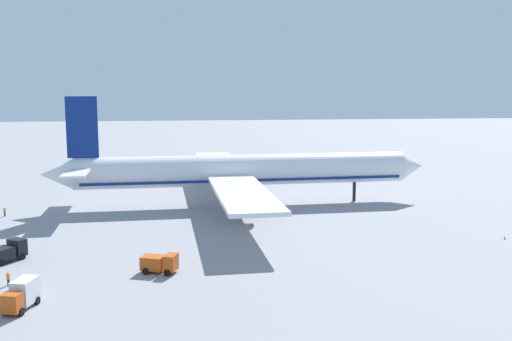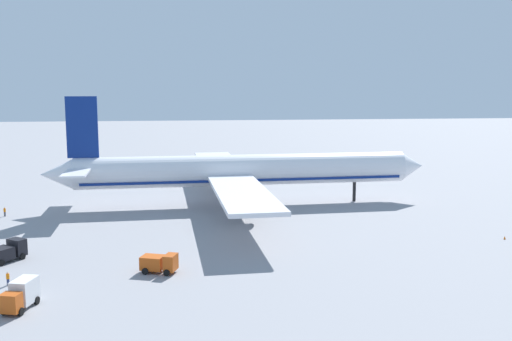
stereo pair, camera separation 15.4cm
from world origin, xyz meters
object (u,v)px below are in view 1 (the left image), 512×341
object	(u,v)px
baggage_cart_0	(80,173)
airliner	(238,171)
service_truck_4	(160,263)
service_truck_5	(22,294)
ground_worker_4	(5,212)
ground_worker_3	(8,279)
service_truck_0	(7,252)
traffic_cone_1	(505,237)
traffic_cone_2	(304,173)
traffic_cone_0	(238,173)

from	to	relation	value
baggage_cart_0	airliner	bearing A→B (deg)	-48.69
service_truck_4	baggage_cart_0	xyz separation A→B (m)	(-24.95, 87.07, -0.67)
service_truck_5	ground_worker_4	world-z (taller)	service_truck_5
airliner	ground_worker_4	size ratio (longest dim) A/B	45.31
service_truck_5	ground_worker_3	bearing A→B (deg)	114.83
service_truck_0	ground_worker_4	xyz separation A→B (m)	(-8.88, 29.65, -0.51)
airliner	service_truck_0	world-z (taller)	airliner
traffic_cone_1	traffic_cone_2	xyz separation A→B (m)	(-17.53, 72.29, 0.00)
airliner	service_truck_5	distance (m)	60.66
traffic_cone_0	traffic_cone_2	bearing A→B (deg)	-9.74
traffic_cone_1	traffic_cone_2	distance (m)	74.38
ground_worker_3	service_truck_4	bearing A→B (deg)	8.05
service_truck_5	traffic_cone_2	world-z (taller)	service_truck_5
service_truck_0	service_truck_4	bearing A→B (deg)	-19.97
baggage_cart_0	ground_worker_4	size ratio (longest dim) A/B	1.86
ground_worker_3	traffic_cone_2	distance (m)	101.47
ground_worker_3	traffic_cone_0	size ratio (longest dim) A/B	3.11
service_truck_4	traffic_cone_0	xyz separation A→B (m)	(18.80, 85.42, -1.08)
airliner	ground_worker_4	xyz separation A→B (m)	(-44.93, -4.70, -6.24)
service_truck_4	traffic_cone_1	distance (m)	55.57
service_truck_0	service_truck_4	distance (m)	22.93
baggage_cart_0	traffic_cone_1	size ratio (longest dim) A/B	5.94
traffic_cone_0	traffic_cone_1	size ratio (longest dim) A/B	1.00
service_truck_0	ground_worker_4	distance (m)	30.95
baggage_cart_0	ground_worker_4	distance (m)	49.89
ground_worker_3	traffic_cone_0	bearing A→B (deg)	67.06
service_truck_5	ground_worker_3	distance (m)	8.96
traffic_cone_0	baggage_cart_0	bearing A→B (deg)	177.85
ground_worker_4	traffic_cone_1	bearing A→B (deg)	-17.90
traffic_cone_0	service_truck_4	bearing A→B (deg)	-102.41
airliner	service_truck_0	xyz separation A→B (m)	(-36.05, -34.35, -5.73)
traffic_cone_1	service_truck_4	bearing A→B (deg)	-169.64
baggage_cart_0	traffic_cone_2	size ratio (longest dim) A/B	5.94
service_truck_4	ground_worker_3	world-z (taller)	service_truck_4
airliner	traffic_cone_1	distance (m)	51.92
service_truck_4	ground_worker_4	xyz separation A→B (m)	(-30.43, 37.48, -0.46)
traffic_cone_0	traffic_cone_2	xyz separation A→B (m)	(18.32, -3.14, 0.00)
service_truck_4	traffic_cone_1	xyz separation A→B (m)	(54.66, 9.99, -1.08)
service_truck_5	traffic_cone_0	distance (m)	101.82
airliner	ground_worker_4	bearing A→B (deg)	-174.03
baggage_cart_0	service_truck_0	bearing A→B (deg)	-87.54
service_truck_5	ground_worker_4	bearing A→B (deg)	108.07
service_truck_5	baggage_cart_0	distance (m)	98.32
service_truck_0	ground_worker_3	world-z (taller)	service_truck_0
ground_worker_3	traffic_cone_0	distance (m)	95.60
service_truck_5	traffic_cone_1	xyz separation A→B (m)	(69.37, 20.70, -1.39)
service_truck_0	service_truck_4	xyz separation A→B (m)	(21.55, -7.83, -0.06)
ground_worker_4	traffic_cone_2	distance (m)	81.06
baggage_cart_0	traffic_cone_2	distance (m)	62.26
service_truck_0	traffic_cone_0	distance (m)	87.47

